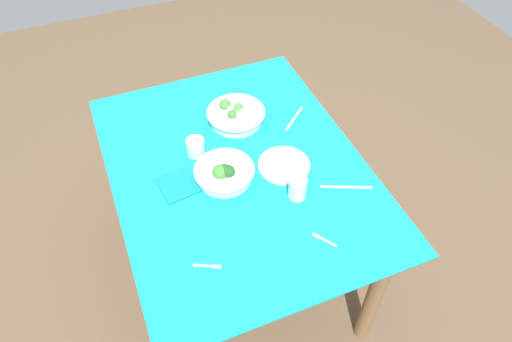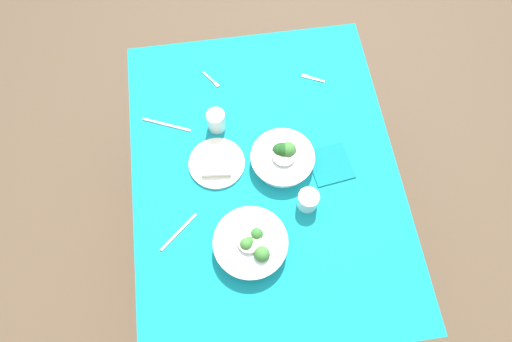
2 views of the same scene
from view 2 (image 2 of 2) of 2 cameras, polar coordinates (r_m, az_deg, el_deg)
The scene contains 12 objects.
ground_plane at distance 2.51m, azimuth 0.85°, elevation -7.43°, with size 6.00×6.00×0.00m, color brown.
dining_table at distance 1.88m, azimuth 1.12°, elevation -1.67°, with size 1.36×1.04×0.78m.
broccoli_bowl_far at distance 1.65m, azimuth -0.62°, elevation -9.10°, with size 0.27×0.27×0.09m.
broccoli_bowl_near at distance 1.77m, azimuth 3.36°, elevation 1.76°, with size 0.25×0.25×0.10m.
bread_side_plate at distance 1.79m, azimuth -4.94°, elevation 1.05°, with size 0.22×0.22×0.03m.
water_glass_center at distance 1.71m, azimuth 6.51°, elevation -3.64°, with size 0.08×0.08×0.08m, color silver.
water_glass_side at distance 1.84m, azimuth -4.99°, elevation 6.27°, with size 0.07×0.07×0.09m, color silver.
fork_by_far_bowl at distance 2.00m, azimuth -5.57°, elevation 11.25°, with size 0.09×0.07×0.00m.
fork_by_near_bowl at distance 2.01m, azimuth 7.01°, elevation 11.43°, with size 0.06×0.09×0.00m.
table_knife_left at distance 1.72m, azimuth -9.63°, elevation -7.53°, with size 0.18×0.01×0.00m, color #B7B7BC.
table_knife_right at distance 1.91m, azimuth -11.11°, elevation 5.70°, with size 0.21×0.01×0.00m, color #B7B7BC.
napkin_folded_upper at distance 1.81m, azimuth 9.28°, elevation 0.73°, with size 0.16×0.16×0.01m, color #0F777D.
Camera 2 is at (-0.70, 0.14, 2.40)m, focal length 32.01 mm.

